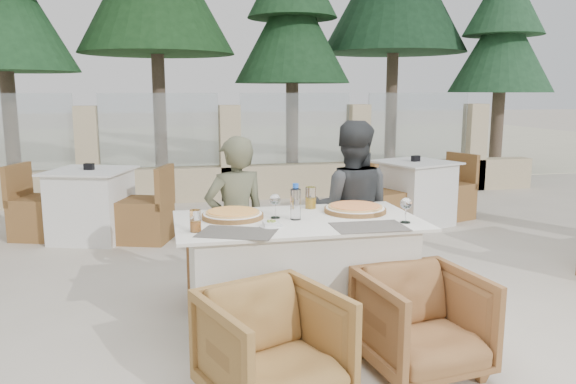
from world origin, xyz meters
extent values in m
plane|color=beige|center=(0.00, 0.00, 0.00)|extent=(80.00, 80.00, 0.00)
cube|color=beige|center=(0.00, 14.00, 0.01)|extent=(30.00, 16.00, 0.01)
cone|color=#214E27|center=(-3.50, 7.00, 2.75)|extent=(2.42, 2.42, 5.50)
cone|color=#1C4222|center=(1.50, 7.20, 2.50)|extent=(2.20, 2.20, 5.00)
cone|color=#183A20|center=(3.80, 7.80, 3.40)|extent=(2.99, 2.99, 6.80)
cone|color=#234F2D|center=(5.50, 6.50, 2.25)|extent=(1.98, 1.98, 4.50)
cube|color=#514C45|center=(-0.55, -0.24, 0.77)|extent=(0.53, 0.45, 0.00)
cube|color=#5A544D|center=(0.27, -0.27, 0.77)|extent=(0.46, 0.31, 0.00)
cylinder|color=orange|center=(-0.53, 0.16, 0.80)|extent=(0.49, 0.49, 0.05)
cylinder|color=#EA511F|center=(0.33, 0.16, 0.80)|extent=(0.55, 0.55, 0.06)
cylinder|color=#ABC7E1|center=(-0.13, 0.03, 0.89)|extent=(0.08, 0.08, 0.24)
cylinder|color=orange|center=(-0.79, -0.15, 0.84)|extent=(0.09, 0.09, 0.13)
cylinder|color=gold|center=(0.06, 0.36, 0.85)|extent=(0.08, 0.08, 0.16)
imported|color=brown|center=(-0.47, 0.63, 0.27)|extent=(0.73, 0.74, 0.54)
imported|color=brown|center=(0.48, 0.67, 0.33)|extent=(0.81, 0.83, 0.65)
imported|color=olive|center=(-0.45, -0.83, 0.30)|extent=(0.84, 0.85, 0.61)
imported|color=brown|center=(0.45, -0.68, 0.30)|extent=(0.71, 0.73, 0.59)
imported|color=#51523B|center=(-0.47, 0.51, 0.64)|extent=(0.53, 0.41, 1.29)
imported|color=#313436|center=(0.44, 0.58, 0.69)|extent=(0.81, 0.71, 1.39)
camera|label=1|loc=(-0.97, -3.47, 1.60)|focal=35.00mm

